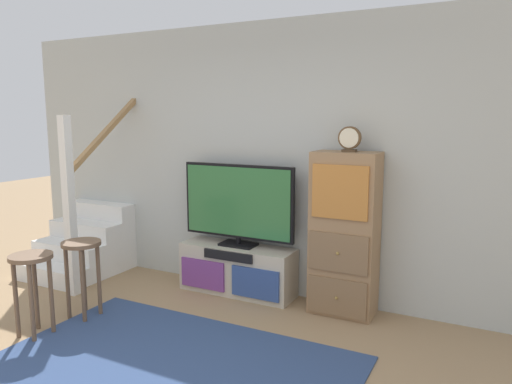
{
  "coord_description": "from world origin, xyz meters",
  "views": [
    {
      "loc": [
        2.02,
        -1.91,
        1.8
      ],
      "look_at": [
        0.11,
        1.82,
        1.13
      ],
      "focal_mm": 33.86,
      "sensor_mm": 36.0,
      "label": 1
    }
  ],
  "objects_px": {
    "media_console": "(237,270)",
    "bar_stool_far": "(82,261)",
    "desk_clock": "(350,139)",
    "television": "(238,203)",
    "bar_stool_near": "(32,275)",
    "side_cabinet": "(344,234)"
  },
  "relations": [
    {
      "from": "side_cabinet",
      "to": "bar_stool_near",
      "type": "relative_size",
      "value": 2.15
    },
    {
      "from": "television",
      "to": "bar_stool_far",
      "type": "height_order",
      "value": "television"
    },
    {
      "from": "media_console",
      "to": "bar_stool_near",
      "type": "relative_size",
      "value": 1.73
    },
    {
      "from": "bar_stool_far",
      "to": "media_console",
      "type": "bearing_deg",
      "value": 50.81
    },
    {
      "from": "television",
      "to": "desk_clock",
      "type": "distance_m",
      "value": 1.31
    },
    {
      "from": "bar_stool_near",
      "to": "bar_stool_far",
      "type": "bearing_deg",
      "value": 80.81
    },
    {
      "from": "media_console",
      "to": "desk_clock",
      "type": "distance_m",
      "value": 1.76
    },
    {
      "from": "media_console",
      "to": "television",
      "type": "distance_m",
      "value": 0.68
    },
    {
      "from": "media_console",
      "to": "television",
      "type": "relative_size",
      "value": 0.99
    },
    {
      "from": "media_console",
      "to": "desk_clock",
      "type": "height_order",
      "value": "desk_clock"
    },
    {
      "from": "side_cabinet",
      "to": "desk_clock",
      "type": "relative_size",
      "value": 6.68
    },
    {
      "from": "television",
      "to": "desk_clock",
      "type": "height_order",
      "value": "desk_clock"
    },
    {
      "from": "desk_clock",
      "to": "bar_stool_far",
      "type": "relative_size",
      "value": 0.32
    },
    {
      "from": "side_cabinet",
      "to": "desk_clock",
      "type": "height_order",
      "value": "desk_clock"
    },
    {
      "from": "side_cabinet",
      "to": "television",
      "type": "bearing_deg",
      "value": 179.29
    },
    {
      "from": "side_cabinet",
      "to": "desk_clock",
      "type": "distance_m",
      "value": 0.85
    },
    {
      "from": "media_console",
      "to": "bar_stool_far",
      "type": "xyz_separation_m",
      "value": [
        -0.93,
        -1.14,
        0.27
      ]
    },
    {
      "from": "desk_clock",
      "to": "bar_stool_far",
      "type": "distance_m",
      "value": 2.59
    },
    {
      "from": "media_console",
      "to": "desk_clock",
      "type": "xyz_separation_m",
      "value": [
        1.13,
        -0.0,
        1.35
      ]
    },
    {
      "from": "desk_clock",
      "to": "bar_stool_far",
      "type": "bearing_deg",
      "value": -151.09
    },
    {
      "from": "television",
      "to": "bar_stool_near",
      "type": "xyz_separation_m",
      "value": [
        -1.01,
        -1.62,
        -0.42
      ]
    },
    {
      "from": "side_cabinet",
      "to": "bar_stool_near",
      "type": "distance_m",
      "value": 2.66
    }
  ]
}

